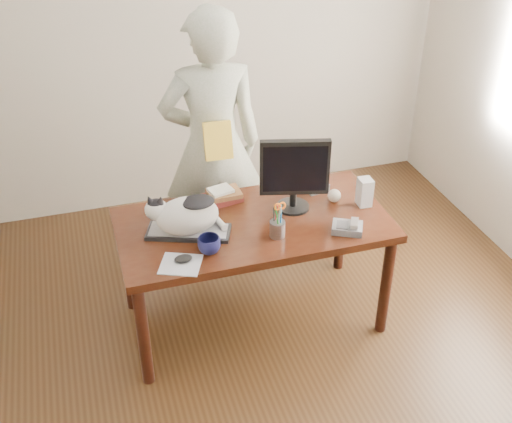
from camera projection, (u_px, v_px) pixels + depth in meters
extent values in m
plane|color=black|center=(284.00, 384.00, 3.70)|extent=(4.50, 4.50, 0.00)
plane|color=beige|center=(190.00, 38.00, 4.78)|extent=(4.00, 0.00, 4.00)
cube|color=black|center=(254.00, 225.00, 3.79)|extent=(1.60, 0.80, 0.05)
cylinder|color=black|center=(143.00, 336.00, 3.54)|extent=(0.07, 0.07, 0.70)
cylinder|color=black|center=(386.00, 286.00, 3.90)|extent=(0.07, 0.07, 0.70)
cylinder|color=black|center=(127.00, 264.00, 4.09)|extent=(0.07, 0.07, 0.70)
cylinder|color=black|center=(341.00, 226.00, 4.45)|extent=(0.07, 0.07, 0.70)
cube|color=black|center=(238.00, 237.00, 4.26)|extent=(1.45, 0.03, 0.50)
cube|color=black|center=(189.00, 232.00, 3.67)|extent=(0.51, 0.34, 0.02)
cube|color=#A1A2A6|center=(188.00, 230.00, 3.66)|extent=(0.47, 0.29, 0.01)
ellipsoid|color=silver|center=(187.00, 216.00, 3.61)|extent=(0.41, 0.33, 0.22)
ellipsoid|color=silver|center=(156.00, 210.00, 3.57)|extent=(0.17, 0.16, 0.12)
ellipsoid|color=black|center=(156.00, 204.00, 3.55)|extent=(0.11, 0.11, 0.05)
cone|color=black|center=(150.00, 200.00, 3.53)|extent=(0.08, 0.07, 0.07)
cone|color=black|center=(160.00, 200.00, 3.53)|extent=(0.08, 0.08, 0.07)
ellipsoid|color=black|center=(198.00, 202.00, 3.55)|extent=(0.23, 0.21, 0.05)
cylinder|color=silver|center=(220.00, 223.00, 3.68)|extent=(0.06, 0.15, 0.05)
cylinder|color=black|center=(293.00, 206.00, 3.90)|extent=(0.24, 0.24, 0.02)
cylinder|color=black|center=(293.00, 199.00, 3.88)|extent=(0.05, 0.05, 0.09)
cube|color=black|center=(295.00, 167.00, 3.74)|extent=(0.41, 0.15, 0.35)
cube|color=black|center=(295.00, 169.00, 3.72)|extent=(0.36, 0.10, 0.29)
cylinder|color=gray|center=(277.00, 229.00, 3.63)|extent=(0.10, 0.10, 0.10)
cylinder|color=black|center=(274.00, 216.00, 3.58)|extent=(0.03, 0.04, 0.15)
cylinder|color=#0C5CB2|center=(281.00, 217.00, 3.58)|extent=(0.02, 0.04, 0.15)
cylinder|color=red|center=(276.00, 215.00, 3.60)|extent=(0.01, 0.04, 0.15)
cylinder|color=#167126|center=(277.00, 218.00, 3.57)|extent=(0.02, 0.03, 0.15)
cylinder|color=#BBBAC0|center=(279.00, 215.00, 3.58)|extent=(0.02, 0.02, 0.11)
cylinder|color=#BBBAC0|center=(280.00, 215.00, 3.58)|extent=(0.01, 0.02, 0.11)
torus|color=#DC5B0B|center=(278.00, 207.00, 3.54)|extent=(0.05, 0.02, 0.05)
torus|color=#DC5B0B|center=(282.00, 206.00, 3.55)|extent=(0.05, 0.02, 0.05)
cube|color=#B5B9C2|center=(181.00, 264.00, 3.43)|extent=(0.27, 0.26, 0.00)
ellipsoid|color=black|center=(183.00, 259.00, 3.44)|extent=(0.11, 0.09, 0.04)
imported|color=#0D0F35|center=(209.00, 245.00, 3.49)|extent=(0.16, 0.16, 0.10)
cube|color=slate|center=(347.00, 228.00, 3.68)|extent=(0.21, 0.19, 0.04)
cube|color=#454648|center=(342.00, 225.00, 3.67)|extent=(0.10, 0.11, 0.01)
cube|color=#BBBAC0|center=(354.00, 223.00, 3.67)|extent=(0.10, 0.15, 0.05)
cube|color=#AEAEB1|center=(365.00, 192.00, 3.89)|extent=(0.08, 0.09, 0.18)
sphere|color=beige|center=(334.00, 196.00, 3.95)|extent=(0.08, 0.08, 0.08)
cube|color=#4E1614|center=(222.00, 198.00, 3.97)|extent=(0.25, 0.20, 0.04)
cube|color=brown|center=(224.00, 193.00, 3.95)|extent=(0.21, 0.16, 0.03)
cube|color=white|center=(221.00, 190.00, 3.94)|extent=(0.16, 0.14, 0.02)
cube|color=slate|center=(313.00, 184.00, 4.10)|extent=(0.17, 0.20, 0.05)
cube|color=#454648|center=(316.00, 182.00, 4.06)|extent=(0.11, 0.11, 0.01)
imported|color=silver|center=(212.00, 146.00, 4.21)|extent=(0.69, 0.47, 1.86)
cube|color=gold|center=(218.00, 141.00, 4.01)|extent=(0.18, 0.11, 0.24)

